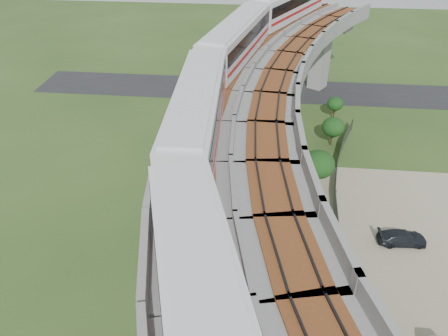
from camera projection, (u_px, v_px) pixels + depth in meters
The scene contains 12 objects.
ground at pixel (233, 233), 36.10m from camera, with size 160.00×160.00×0.00m, color #2D471C.
dirt_lot at pixel (414, 264), 33.22m from camera, with size 18.00×26.00×0.04m, color gray.
asphalt_road at pixel (252, 89), 61.01m from camera, with size 60.00×8.00×0.03m, color #232326.
viaduct at pixel (289, 141), 30.79m from camera, with size 19.58×73.98×11.40m.
metro_train at pixel (246, 74), 32.57m from camera, with size 12.51×61.19×3.64m.
fence at pixel (355, 235), 34.85m from camera, with size 3.87×38.73×1.50m.
tree_0 at pixel (335, 104), 52.30m from camera, with size 1.94×1.94×2.88m.
tree_1 at pixel (333, 127), 47.00m from camera, with size 2.44×2.44×3.26m.
tree_2 at pixel (318, 164), 40.31m from camera, with size 3.08×3.08×3.80m.
tree_3 at pixel (309, 215), 34.28m from camera, with size 2.61×2.61×3.53m.
tree_4 at pixel (335, 304), 27.88m from camera, with size 1.92×1.92×2.60m.
car_dark at pixel (402, 238), 34.78m from camera, with size 1.57×3.87×1.12m, color black.
Camera 1 is at (2.04, -27.10, 24.38)m, focal length 35.00 mm.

